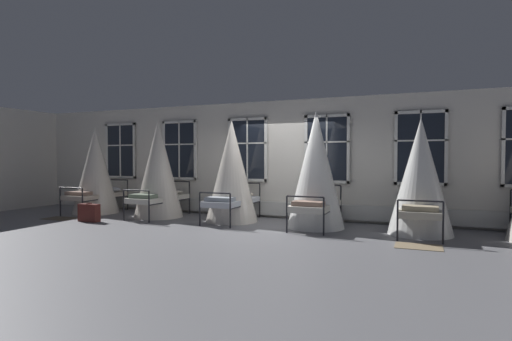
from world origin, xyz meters
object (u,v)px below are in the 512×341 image
object	(u,v)px
cot_third	(232,172)
cot_fourth	(316,171)
cot_first	(96,172)
cot_fifth	(420,178)
cot_second	(158,170)
suitcase_dark	(89,213)

from	to	relation	value
cot_third	cot_fourth	size ratio (longest dim) A/B	0.95
cot_first	cot_fifth	distance (m)	8.70
cot_fourth	cot_fifth	xyz separation A→B (m)	(2.20, 0.03, -0.12)
cot_second	cot_third	distance (m)	2.16
cot_fifth	suitcase_dark	world-z (taller)	cot_fifth
cot_fifth	suitcase_dark	bearing A→B (deg)	99.81
cot_third	cot_fifth	distance (m)	4.36
cot_first	cot_fourth	xyz separation A→B (m)	(6.50, 0.02, 0.10)
cot_third	cot_fourth	world-z (taller)	cot_fourth
cot_fourth	cot_fifth	size ratio (longest dim) A/B	1.10
cot_second	cot_fifth	bearing A→B (deg)	-88.69
cot_second	suitcase_dark	xyz separation A→B (m)	(-1.11, -1.35, -1.04)
cot_fourth	cot_second	bearing A→B (deg)	90.13
cot_second	cot_fourth	distance (m)	4.32
cot_second	suitcase_dark	bearing A→B (deg)	141.62
cot_fourth	suitcase_dark	bearing A→B (deg)	104.07
cot_fourth	suitcase_dark	distance (m)	5.70
cot_fourth	cot_fifth	distance (m)	2.20
cot_fourth	suitcase_dark	world-z (taller)	cot_fourth
cot_first	cot_fifth	world-z (taller)	cot_first
cot_first	cot_fourth	bearing A→B (deg)	-90.60
suitcase_dark	cot_fifth	bearing A→B (deg)	10.66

